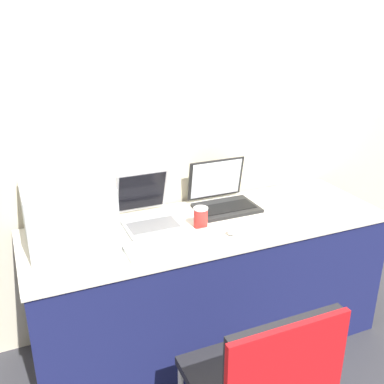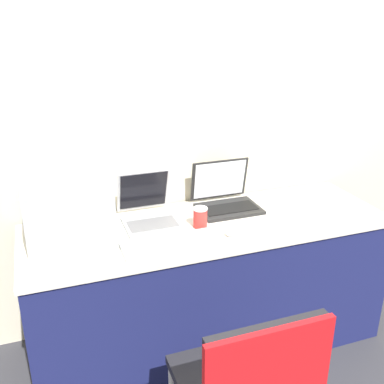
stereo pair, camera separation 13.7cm
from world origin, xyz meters
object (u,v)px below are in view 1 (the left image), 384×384
object	(u,v)px
external_keyboard	(174,245)
coffee_cup	(201,217)
laptop_left	(148,213)
laptop_right	(223,197)
printer	(68,210)
mouse	(233,231)
chair	(265,383)

from	to	relation	value
external_keyboard	coffee_cup	bearing A→B (deg)	35.31
laptop_left	laptop_right	world-z (taller)	same
printer	laptop_right	distance (m)	0.88
printer	laptop_left	size ratio (longest dim) A/B	1.17
laptop_left	external_keyboard	xyz separation A→B (m)	(0.03, -0.30, -0.05)
external_keyboard	printer	bearing A→B (deg)	151.07
mouse	chair	distance (m)	0.79
laptop_left	laptop_right	size ratio (longest dim) A/B	1.01
external_keyboard	mouse	xyz separation A→B (m)	(0.31, -0.00, 0.01)
printer	laptop_left	xyz separation A→B (m)	(0.41, 0.05, -0.11)
external_keyboard	chair	size ratio (longest dim) A/B	0.54
mouse	chair	size ratio (longest dim) A/B	0.07
printer	coffee_cup	xyz separation A→B (m)	(0.65, -0.10, -0.11)
external_keyboard	chair	distance (m)	0.75
laptop_right	mouse	bearing A→B (deg)	-108.99
laptop_right	mouse	size ratio (longest dim) A/B	5.89
printer	external_keyboard	world-z (taller)	printer
coffee_cup	mouse	distance (m)	0.19
coffee_cup	printer	bearing A→B (deg)	171.20
coffee_cup	chair	distance (m)	0.91
laptop_left	mouse	world-z (taller)	laptop_left
laptop_left	external_keyboard	bearing A→B (deg)	-84.52
printer	chair	size ratio (longest dim) A/B	0.47
laptop_right	coffee_cup	world-z (taller)	laptop_right
laptop_left	coffee_cup	bearing A→B (deg)	-33.54
mouse	laptop_left	bearing A→B (deg)	138.55
printer	mouse	distance (m)	0.81
laptop_right	mouse	distance (m)	0.37
chair	coffee_cup	bearing A→B (deg)	81.61
laptop_right	mouse	xyz separation A→B (m)	(-0.12, -0.34, -0.04)
mouse	external_keyboard	bearing A→B (deg)	179.45
chair	printer	bearing A→B (deg)	118.45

